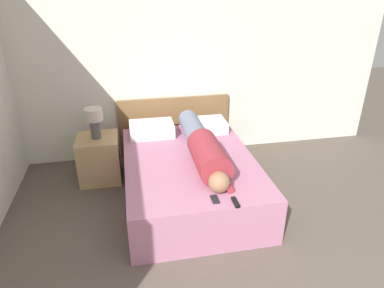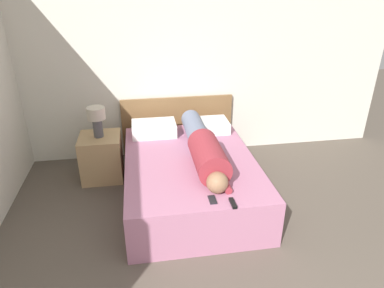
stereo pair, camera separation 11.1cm
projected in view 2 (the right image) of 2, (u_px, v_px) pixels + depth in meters
name	position (u px, v px, depth m)	size (l,w,h in m)	color
wall_back	(190.00, 63.00, 4.58)	(5.63, 0.06, 2.60)	silver
bed	(190.00, 178.00, 3.92)	(1.43, 1.97, 0.50)	#B2708E
headboard	(178.00, 126.00, 4.87)	(1.55, 0.04, 0.85)	brown
nightstand	(102.00, 157.00, 4.31)	(0.50, 0.49, 0.57)	tan
table_lamp	(97.00, 118.00, 4.08)	(0.21, 0.21, 0.37)	#4C4C51
person_lying	(204.00, 147.00, 3.75)	(0.33, 1.70, 0.33)	#936B4C
pillow_near_headboard	(154.00, 129.00, 4.38)	(0.55, 0.38, 0.16)	white
pillow_second	(208.00, 126.00, 4.49)	(0.53, 0.38, 0.14)	white
tv_remote	(233.00, 203.00, 3.03)	(0.04, 0.15, 0.02)	black
cell_phone	(212.00, 200.00, 3.09)	(0.06, 0.13, 0.01)	black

